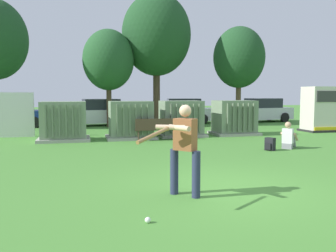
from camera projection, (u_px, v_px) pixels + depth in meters
ground_plane at (226, 189)px, 7.37m from camera, size 96.00×96.00×0.00m
transformer_west at (64, 122)px, 14.95m from camera, size 2.10×1.70×1.62m
transformer_mid_west at (131, 120)px, 15.64m from camera, size 2.10×1.70×1.62m
transformer_mid_east at (181, 119)px, 16.50m from camera, size 2.10×1.70×1.62m
transformer_east at (234, 118)px, 17.15m from camera, size 2.10×1.70×1.62m
generator_enclosure at (319, 109)px, 18.56m from camera, size 1.60×1.40×2.30m
park_bench at (157, 128)px, 15.05m from camera, size 1.81×0.44×0.92m
batter at (184, 146)px, 6.78m from camera, size 1.33×1.30×1.74m
sports_ball at (148, 220)px, 5.45m from camera, size 0.09×0.09×0.09m
seated_spectator at (288, 138)px, 12.84m from camera, size 0.75×0.73×0.96m
backpack at (270, 144)px, 12.39m from camera, size 0.36×0.38×0.44m
tree_center_left at (108, 60)px, 20.81m from camera, size 2.95×2.95×5.63m
tree_center_right at (156, 35)px, 21.85m from camera, size 4.17×4.17×7.97m
tree_right at (239, 58)px, 22.32m from camera, size 3.17×3.17×6.06m
parked_car_leftmost at (12, 114)px, 20.89m from camera, size 4.27×2.05×1.62m
parked_car_left_of_center at (99, 113)px, 22.06m from camera, size 4.38×2.31×1.62m
parked_car_right_of_center at (182, 112)px, 23.98m from camera, size 4.41×2.38×1.62m
parked_car_rightmost at (262, 111)px, 25.01m from camera, size 4.40×2.38×1.62m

